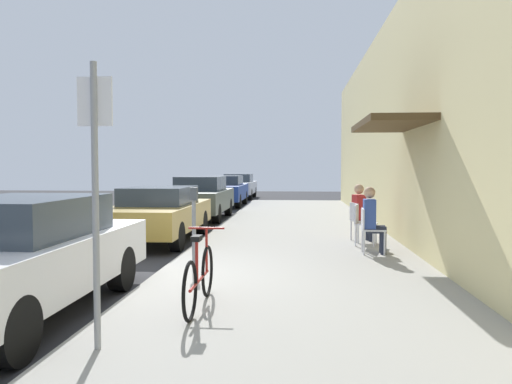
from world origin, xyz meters
name	(u,v)px	position (x,y,z in m)	size (l,w,h in m)	color
ground_plane	(151,284)	(0.00, 0.00, 0.00)	(60.00, 60.00, 0.00)	#2D2D30
sidewalk_slab	(298,258)	(2.25, 2.00, 0.06)	(4.50, 32.00, 0.12)	#9E9B93
building_facade	(430,113)	(4.65, 2.00, 2.79)	(1.40, 32.00, 5.59)	beige
parked_car_0	(16,256)	(-1.10, -1.78, 0.74)	(1.80, 4.40, 1.42)	silver
parked_car_1	(159,213)	(-1.10, 4.30, 0.70)	(1.80, 4.40, 1.32)	#A58433
parked_car_2	(200,197)	(-1.10, 9.53, 0.76)	(1.80, 4.40, 1.48)	#47514C
parked_car_3	(225,190)	(-1.10, 15.41, 0.74)	(1.80, 4.40, 1.41)	navy
parked_car_4	(239,186)	(-1.10, 21.03, 0.74)	(1.80, 4.40, 1.43)	silver
parking_meter	(194,219)	(0.45, 1.03, 0.89)	(0.12, 0.10, 1.32)	slate
street_sign	(95,183)	(0.40, -3.01, 1.64)	(0.32, 0.06, 2.60)	gray
bicycle_0	(199,278)	(1.07, -1.63, 0.48)	(0.46, 1.71, 0.90)	black
cafe_chair_0	(369,227)	(3.62, 2.30, 0.62)	(0.46, 0.46, 0.87)	silver
seated_patron_0	(372,218)	(3.68, 2.30, 0.82)	(0.44, 0.37, 1.29)	#232838
cafe_chair_1	(362,222)	(3.62, 3.32, 0.62)	(0.54, 0.54, 0.87)	silver
cafe_chair_2	(359,219)	(3.62, 3.91, 0.62)	(0.52, 0.52, 0.87)	silver
seated_patron_2	(361,210)	(3.68, 3.92, 0.82)	(0.48, 0.43, 1.29)	#232838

